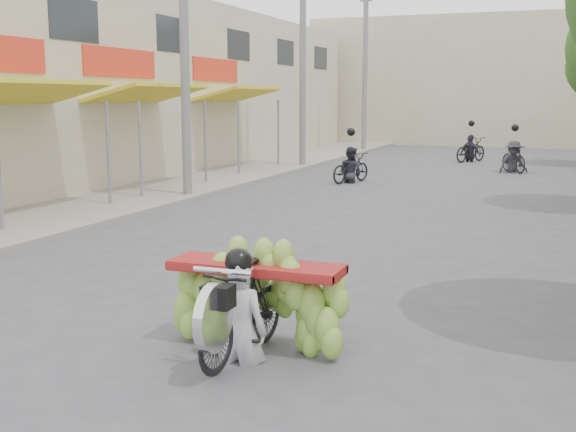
# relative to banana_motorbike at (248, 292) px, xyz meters

# --- Properties ---
(ground) EXTENTS (120.00, 120.00, 0.00)m
(ground) POSITION_rel_banana_motorbike_xyz_m (-0.84, -1.87, -0.66)
(ground) COLOR #4D4D52
(ground) RESTS_ON ground
(sidewalk_left) EXTENTS (4.00, 60.00, 0.12)m
(sidewalk_left) POSITION_rel_banana_motorbike_xyz_m (-7.84, 13.13, -0.60)
(sidewalk_left) COLOR gray
(sidewalk_left) RESTS_ON ground
(shophouse_row_left) EXTENTS (9.77, 40.00, 6.00)m
(shophouse_row_left) POSITION_rel_banana_motorbike_xyz_m (-12.82, 12.11, 2.34)
(shophouse_row_left) COLOR #C1B899
(shophouse_row_left) RESTS_ON ground
(far_building) EXTENTS (20.00, 6.00, 7.00)m
(far_building) POSITION_rel_banana_motorbike_xyz_m (-0.84, 36.13, 2.84)
(far_building) COLOR #C1B899
(far_building) RESTS_ON ground
(utility_pole_mid) EXTENTS (0.60, 0.24, 8.00)m
(utility_pole_mid) POSITION_rel_banana_motorbike_xyz_m (-6.24, 10.13, 3.36)
(utility_pole_mid) COLOR slate
(utility_pole_mid) RESTS_ON ground
(utility_pole_far) EXTENTS (0.60, 0.24, 8.00)m
(utility_pole_far) POSITION_rel_banana_motorbike_xyz_m (-6.24, 19.13, 3.36)
(utility_pole_far) COLOR slate
(utility_pole_far) RESTS_ON ground
(utility_pole_back) EXTENTS (0.60, 0.24, 8.00)m
(utility_pole_back) POSITION_rel_banana_motorbike_xyz_m (-6.24, 28.13, 3.36)
(utility_pole_back) COLOR slate
(utility_pole_back) RESTS_ON ground
(banana_motorbike) EXTENTS (2.20, 1.85, 1.93)m
(banana_motorbike) POSITION_rel_banana_motorbike_xyz_m (0.00, 0.00, 0.00)
(banana_motorbike) COLOR black
(banana_motorbike) RESTS_ON ground
(bg_motorbike_a) EXTENTS (1.16, 1.76, 1.95)m
(bg_motorbike_a) POSITION_rel_banana_motorbike_xyz_m (-3.20, 15.08, 0.08)
(bg_motorbike_a) COLOR black
(bg_motorbike_a) RESTS_ON ground
(bg_motorbike_b) EXTENTS (1.30, 1.71, 1.95)m
(bg_motorbike_b) POSITION_rel_banana_motorbike_xyz_m (1.36, 20.03, 0.18)
(bg_motorbike_b) COLOR black
(bg_motorbike_b) RESTS_ON ground
(bg_motorbike_c) EXTENTS (1.42, 1.90, 1.95)m
(bg_motorbike_c) POSITION_rel_banana_motorbike_xyz_m (-0.58, 23.86, 0.11)
(bg_motorbike_c) COLOR black
(bg_motorbike_c) RESTS_ON ground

